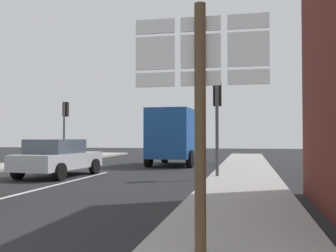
{
  "coord_description": "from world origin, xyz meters",
  "views": [
    {
      "loc": [
        6.12,
        -4.27,
        1.55
      ],
      "look_at": [
        3.01,
        10.82,
        2.0
      ],
      "focal_mm": 41.72,
      "sensor_mm": 36.0,
      "label": 1
    }
  ],
  "objects_px": {
    "route_sign_post": "(200,101)",
    "traffic_light_near_right": "(217,107)",
    "sedan_far": "(58,157)",
    "delivery_truck": "(175,135)",
    "traffic_light_far_left": "(65,118)"
  },
  "relations": [
    {
      "from": "route_sign_post",
      "to": "traffic_light_near_right",
      "type": "xyz_separation_m",
      "value": [
        -0.54,
        9.74,
        0.67
      ]
    },
    {
      "from": "sedan_far",
      "to": "delivery_truck",
      "type": "height_order",
      "value": "delivery_truck"
    },
    {
      "from": "sedan_far",
      "to": "route_sign_post",
      "type": "height_order",
      "value": "route_sign_post"
    },
    {
      "from": "delivery_truck",
      "to": "traffic_light_near_right",
      "type": "xyz_separation_m",
      "value": [
        2.83,
        -6.7,
        1.02
      ]
    },
    {
      "from": "traffic_light_far_left",
      "to": "traffic_light_near_right",
      "type": "relative_size",
      "value": 1.03
    },
    {
      "from": "sedan_far",
      "to": "traffic_light_near_right",
      "type": "distance_m",
      "value": 6.53
    },
    {
      "from": "sedan_far",
      "to": "traffic_light_far_left",
      "type": "bearing_deg",
      "value": 114.77
    },
    {
      "from": "delivery_truck",
      "to": "traffic_light_far_left",
      "type": "height_order",
      "value": "traffic_light_far_left"
    },
    {
      "from": "traffic_light_far_left",
      "to": "route_sign_post",
      "type": "bearing_deg",
      "value": -59.09
    },
    {
      "from": "delivery_truck",
      "to": "traffic_light_far_left",
      "type": "bearing_deg",
      "value": 170.78
    },
    {
      "from": "sedan_far",
      "to": "delivery_truck",
      "type": "distance_m",
      "value": 7.84
    },
    {
      "from": "delivery_truck",
      "to": "route_sign_post",
      "type": "height_order",
      "value": "route_sign_post"
    },
    {
      "from": "delivery_truck",
      "to": "sedan_far",
      "type": "bearing_deg",
      "value": -115.98
    },
    {
      "from": "traffic_light_near_right",
      "to": "route_sign_post",
      "type": "bearing_deg",
      "value": -86.8
    },
    {
      "from": "sedan_far",
      "to": "route_sign_post",
      "type": "xyz_separation_m",
      "value": [
        6.78,
        -9.45,
        1.24
      ]
    }
  ]
}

